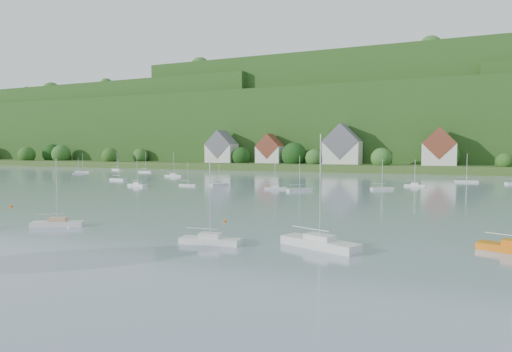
{
  "coord_description": "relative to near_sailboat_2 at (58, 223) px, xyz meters",
  "views": [
    {
      "loc": [
        47.78,
        -9.15,
        9.49
      ],
      "look_at": [
        11.63,
        75.0,
        4.0
      ],
      "focal_mm": 31.16,
      "sensor_mm": 36.0,
      "label": 1
    }
  ],
  "objects": [
    {
      "name": "near_sailboat_3",
      "position": [
        22.35,
        -1.57,
        0.0
      ],
      "size": [
        6.38,
        2.49,
        8.38
      ],
      "rotation": [
        0.0,
        0.0,
        0.12
      ],
      "color": "silver",
      "rests_on": "ground"
    },
    {
      "name": "village_building_2",
      "position": [
        1.21,
        156.88,
        9.83
      ],
      "size": [
        16.0,
        11.44,
        18.0
      ],
      "color": "beige",
      "rests_on": "far_shore_strip"
    },
    {
      "name": "near_sailboat_4",
      "position": [
        32.93,
        1.07,
        0.08
      ],
      "size": [
        8.39,
        5.11,
        10.97
      ],
      "rotation": [
        0.0,
        0.0,
        -0.38
      ],
      "color": "silver",
      "rests_on": "ground"
    },
    {
      "name": "village_building_3",
      "position": [
        41.21,
        154.88,
        8.99
      ],
      "size": [
        13.0,
        10.4,
        15.5
      ],
      "color": "beige",
      "rests_on": "far_shore_strip"
    },
    {
      "name": "far_sailboat_cluster",
      "position": [
        -1.3,
        85.86,
        -0.07
      ],
      "size": [
        203.27,
        72.48,
        8.71
      ],
      "color": "silver",
      "rests_on": "ground"
    },
    {
      "name": "village_building_0",
      "position": [
        -58.79,
        155.88,
        9.07
      ],
      "size": [
        14.0,
        10.4,
        16.0
      ],
      "color": "beige",
      "rests_on": "far_shore_strip"
    },
    {
      "name": "far_shore_strip",
      "position": [
        -3.79,
        168.88,
        1.06
      ],
      "size": [
        600.0,
        60.0,
        3.0
      ],
      "primitive_type": "cube",
      "color": "#2D4A1C",
      "rests_on": "ground"
    },
    {
      "name": "forested_ridge",
      "position": [
        -3.4,
        237.45,
        22.44
      ],
      "size": [
        620.0,
        181.22,
        69.89
      ],
      "color": "#193F14",
      "rests_on": "ground"
    },
    {
      "name": "near_sailboat_2",
      "position": [
        0.0,
        0.0,
        0.0
      ],
      "size": [
        6.24,
        4.43,
        8.31
      ],
      "rotation": [
        0.0,
        0.0,
        0.49
      ],
      "color": "silver",
      "rests_on": "ground"
    },
    {
      "name": "village_building_1",
      "position": [
        -33.79,
        157.88,
        8.31
      ],
      "size": [
        12.0,
        9.36,
        14.0
      ],
      "color": "beige",
      "rests_on": "far_shore_strip"
    },
    {
      "name": "mooring_buoy_1",
      "position": [
        2.81,
        -0.92,
        -0.44
      ],
      "size": [
        0.39,
        0.39,
        0.39
      ],
      "primitive_type": "sphere",
      "color": "white",
      "rests_on": "ground"
    },
    {
      "name": "mooring_buoy_3",
      "position": [
        -21.62,
        10.43,
        -0.44
      ],
      "size": [
        0.49,
        0.49,
        0.49
      ],
      "primitive_type": "sphere",
      "color": "#F86100",
      "rests_on": "ground"
    },
    {
      "name": "mooring_buoy_2",
      "position": [
        17.6,
        10.86,
        -0.44
      ],
      "size": [
        0.41,
        0.41,
        0.41
      ],
      "primitive_type": "sphere",
      "color": "#F86100",
      "rests_on": "ground"
    }
  ]
}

